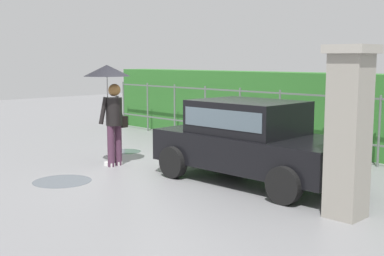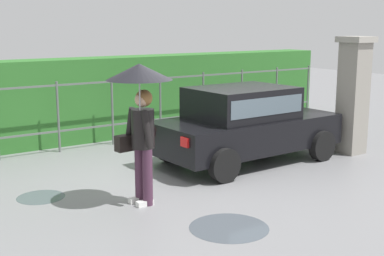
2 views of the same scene
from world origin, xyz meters
name	(u,v)px [view 1 (image 1 of 2)]	position (x,y,z in m)	size (l,w,h in m)	color
ground_plane	(173,172)	(0.00, 0.00, 0.00)	(40.00, 40.00, 0.00)	slate
car	(251,138)	(1.57, 0.50, 0.80)	(3.76, 1.91, 1.48)	black
pedestrian	(110,91)	(-1.33, -0.55, 1.57)	(0.95, 0.95, 2.11)	#47283D
gate_pillar	(349,131)	(3.88, -0.22, 1.24)	(0.60, 0.60, 2.42)	gray
fence_section	(279,118)	(0.14, 3.34, 0.83)	(12.59, 0.05, 1.50)	#59605B
hedge_row	(299,110)	(0.14, 4.19, 0.95)	(13.54, 0.90, 1.90)	#2D6B28
puddle_near	(62,181)	(-0.83, -2.00, 0.00)	(1.07, 1.07, 0.00)	#4C545B
puddle_far	(126,151)	(-2.46, 0.66, 0.00)	(0.74, 0.74, 0.00)	#4C545B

